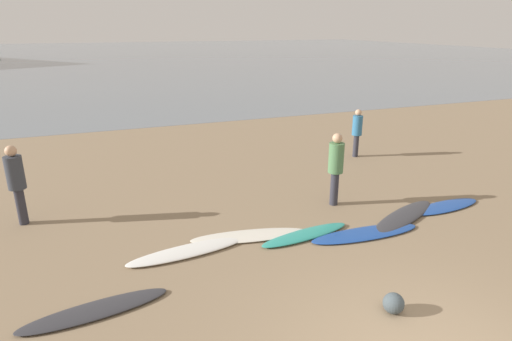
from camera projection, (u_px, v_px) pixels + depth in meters
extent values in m
cube|color=#8C7559|center=(217.00, 161.00, 14.20)|extent=(120.00, 120.00, 0.20)
cube|color=slate|center=(113.00, 55.00, 63.07)|extent=(140.00, 100.00, 0.01)
ellipsoid|color=#333338|center=(95.00, 310.00, 6.56)|extent=(2.28, 0.80, 0.07)
ellipsoid|color=white|center=(188.00, 251.00, 8.26)|extent=(2.44, 0.79, 0.09)
ellipsoid|color=silver|center=(250.00, 236.00, 8.87)|extent=(2.51, 0.96, 0.08)
ellipsoid|color=teal|center=(305.00, 235.00, 8.91)|extent=(2.15, 0.77, 0.09)
ellipsoid|color=#1E479E|center=(365.00, 233.00, 8.98)|extent=(2.50, 0.68, 0.07)
ellipsoid|color=#333338|center=(404.00, 216.00, 9.76)|extent=(2.48, 1.54, 0.09)
ellipsoid|color=#1E479E|center=(445.00, 206.00, 10.32)|extent=(2.12, 0.73, 0.06)
cylinder|color=#2D2D38|center=(334.00, 188.00, 10.39)|extent=(0.20, 0.20, 0.83)
cylinder|color=#4C7A4C|center=(336.00, 158.00, 10.14)|extent=(0.36, 0.36, 0.72)
sphere|color=tan|center=(337.00, 138.00, 9.99)|extent=(0.23, 0.23, 0.23)
cylinder|color=#2D2D38|center=(21.00, 206.00, 9.37)|extent=(0.20, 0.20, 0.83)
cylinder|color=#333842|center=(15.00, 173.00, 9.12)|extent=(0.36, 0.36, 0.72)
sphere|color=tan|center=(11.00, 151.00, 8.96)|extent=(0.24, 0.24, 0.24)
cylinder|color=#2D2D38|center=(356.00, 146.00, 14.23)|extent=(0.18, 0.18, 0.74)
cylinder|color=teal|center=(357.00, 125.00, 14.01)|extent=(0.32, 0.32, 0.64)
sphere|color=tan|center=(358.00, 113.00, 13.87)|extent=(0.21, 0.21, 0.21)
sphere|color=#414C51|center=(394.00, 303.00, 6.52)|extent=(0.32, 0.32, 0.32)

